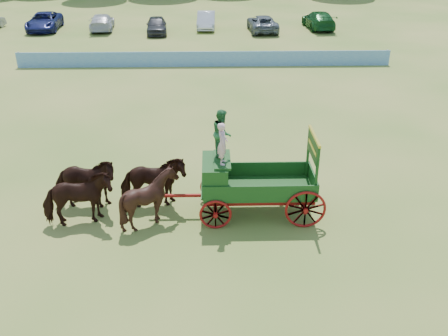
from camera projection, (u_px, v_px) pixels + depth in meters
ground at (227, 194)px, 18.94m from camera, size 160.00×160.00×0.00m
horse_lead_left at (78, 199)px, 16.65m from camera, size 2.51×1.61×1.96m
horse_lead_right at (85, 183)px, 17.63m from camera, size 2.36×1.15×1.96m
horse_wheel_left at (150, 198)px, 16.71m from camera, size 1.97×1.80×1.96m
horse_wheel_right at (153, 183)px, 17.69m from camera, size 2.45×1.37×1.96m
farm_dray at (237, 172)px, 17.00m from camera, size 6.00×2.00×3.76m
sponsor_banner at (205, 59)px, 34.74m from camera, size 26.00×0.08×1.05m
parked_cars at (141, 22)px, 45.59m from camera, size 37.77×6.96×1.58m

